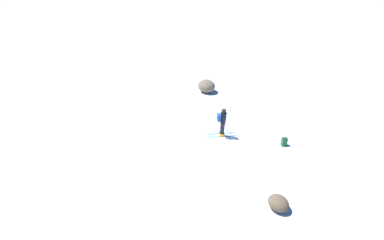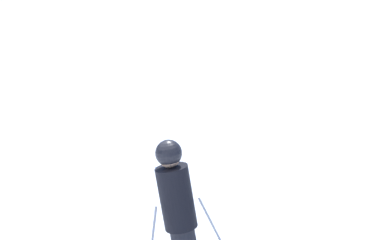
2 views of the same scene
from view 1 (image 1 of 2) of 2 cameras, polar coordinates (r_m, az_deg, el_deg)
name	(u,v)px [view 1 (image 1 of 2)]	position (r m, az deg, el deg)	size (l,w,h in m)	color
ground_plane	(231,143)	(17.34, 7.51, -4.39)	(300.00, 300.00, 0.00)	white
skier	(223,121)	(17.41, 5.85, -0.12)	(1.33, 1.82, 1.91)	#1E7AC6
spare_backpack	(284,142)	(17.63, 17.15, -3.98)	(0.30, 0.35, 0.50)	#236633
exposed_boulder_0	(278,203)	(13.35, 16.13, -14.94)	(0.93, 0.79, 0.61)	brown
exposed_boulder_1	(207,86)	(24.07, 2.79, 6.48)	(1.53, 1.30, 0.99)	#7A664C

